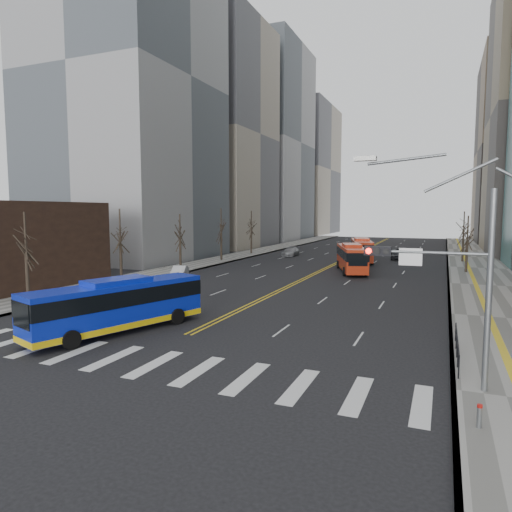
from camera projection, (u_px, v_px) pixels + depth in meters
ground at (134, 361)px, 21.80m from camera, size 220.00×220.00×0.00m
sidewalk_right at (477, 268)px, 56.52m from camera, size 7.00×130.00×0.15m
sidewalk_left at (230, 258)px, 69.45m from camera, size 5.00×130.00×0.15m
crosswalk at (134, 361)px, 21.80m from camera, size 26.70×4.00×0.01m
centerline at (351, 256)px, 72.38m from camera, size 0.55×100.00×0.01m
office_towers at (369, 118)px, 82.40m from camera, size 83.00×134.00×58.00m
signal_mast at (449, 270)px, 17.93m from camera, size 5.37×0.37×9.39m
pedestrian_railing at (457, 344)px, 21.80m from camera, size 0.06×6.06×1.02m
street_trees at (262, 230)px, 55.83m from camera, size 35.20×47.20×7.60m
blue_bus at (118, 304)px, 26.89m from camera, size 5.72×11.11×3.21m
red_bus_near at (352, 256)px, 53.37m from camera, size 5.55×10.70×3.34m
red_bus_far at (361, 248)px, 64.38m from camera, size 4.88×10.82×3.36m
car_white at (180, 272)px, 48.73m from camera, size 2.70×4.17×1.30m
car_dark_mid at (397, 255)px, 67.37m from camera, size 1.83×4.18×1.40m
car_silver at (291, 252)px, 72.54m from camera, size 2.18×4.93×1.41m
car_dark_far at (400, 252)px, 72.32m from camera, size 2.16×4.48×1.23m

